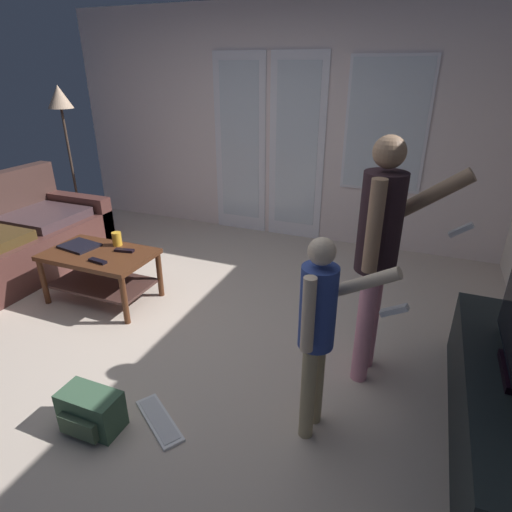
{
  "coord_description": "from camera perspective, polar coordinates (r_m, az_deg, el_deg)",
  "views": [
    {
      "loc": [
        1.68,
        -2.27,
        1.93
      ],
      "look_at": [
        0.72,
        0.12,
        0.76
      ],
      "focal_mm": 29.48,
      "sensor_mm": 36.0,
      "label": 1
    }
  ],
  "objects": [
    {
      "name": "coffee_table",
      "position": [
        3.92,
        -20.34,
        -1.24
      ],
      "size": [
        0.93,
        0.57,
        0.46
      ],
      "color": "#502A17",
      "rests_on": "ground_plane"
    },
    {
      "name": "tv_remote_black",
      "position": [
        3.67,
        -20.7,
        -0.64
      ],
      "size": [
        0.17,
        0.07,
        0.02
      ],
      "primitive_type": "cube",
      "rotation": [
        0.0,
        0.0,
        -0.12
      ],
      "color": "black",
      "rests_on": "coffee_table"
    },
    {
      "name": "cup_near_edge",
      "position": [
        3.95,
        -18.36,
        2.22
      ],
      "size": [
        0.08,
        0.08,
        0.12
      ],
      "primitive_type": "cylinder",
      "color": "gold",
      "rests_on": "coffee_table"
    },
    {
      "name": "dvd_remote_slim",
      "position": [
        3.81,
        -17.43,
        0.73
      ],
      "size": [
        0.18,
        0.08,
        0.02
      ],
      "primitive_type": "cube",
      "rotation": [
        0.0,
        0.0,
        0.19
      ],
      "color": "black",
      "rests_on": "coffee_table"
    },
    {
      "name": "wall_back_with_doors",
      "position": [
        5.07,
        3.03,
        16.9
      ],
      "size": [
        5.28,
        0.09,
        2.61
      ],
      "color": "silver",
      "rests_on": "ground_plane"
    },
    {
      "name": "tv_stand",
      "position": [
        2.76,
        30.07,
        -17.51
      ],
      "size": [
        0.42,
        1.73,
        0.46
      ],
      "color": "black",
      "rests_on": "ground_plane"
    },
    {
      "name": "laptop_closed",
      "position": [
        4.05,
        -22.83,
        1.29
      ],
      "size": [
        0.35,
        0.29,
        0.02
      ],
      "primitive_type": "cube",
      "rotation": [
        0.0,
        0.0,
        -0.15
      ],
      "color": "black",
      "rests_on": "coffee_table"
    },
    {
      "name": "leather_couch",
      "position": [
        4.86,
        -30.29,
        1.46
      ],
      "size": [
        0.94,
        1.84,
        0.93
      ],
      "color": "#522E2A",
      "rests_on": "ground_plane"
    },
    {
      "name": "ground_plane",
      "position": [
        3.42,
        -12.19,
        -10.72
      ],
      "size": [
        5.28,
        5.04,
        0.02
      ],
      "primitive_type": "cube",
      "color": "beige"
    },
    {
      "name": "loose_keyboard",
      "position": [
        2.73,
        -12.99,
        -20.9
      ],
      "size": [
        0.44,
        0.35,
        0.02
      ],
      "color": "white",
      "rests_on": "ground_plane"
    },
    {
      "name": "backpack",
      "position": [
        2.74,
        -21.53,
        -18.99
      ],
      "size": [
        0.35,
        0.23,
        0.24
      ],
      "color": "#3C5C43",
      "rests_on": "ground_plane"
    },
    {
      "name": "person_adult",
      "position": [
        2.63,
        16.48,
        1.62
      ],
      "size": [
        0.64,
        0.43,
        1.59
      ],
      "color": "pink",
      "rests_on": "ground_plane"
    },
    {
      "name": "floor_lamp",
      "position": [
        5.67,
        -24.89,
        17.58
      ],
      "size": [
        0.29,
        0.29,
        1.73
      ],
      "color": "#2D2F29",
      "rests_on": "ground_plane"
    },
    {
      "name": "person_child",
      "position": [
        2.21,
        8.55,
        -9.07
      ],
      "size": [
        0.53,
        0.32,
        1.19
      ],
      "color": "tan",
      "rests_on": "ground_plane"
    }
  ]
}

